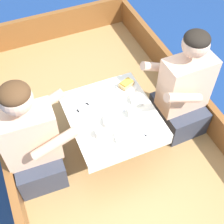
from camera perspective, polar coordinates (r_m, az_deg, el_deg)
ground_plane at (r=2.96m, az=0.53°, el=-10.04°), size 60.00×60.00×0.00m
boat_deck at (r=2.84m, az=0.55°, el=-8.59°), size 1.78×3.52×0.29m
gunwale_port at (r=2.54m, az=-17.92°, el=-11.43°), size 0.06×3.52×0.28m
gunwale_starboard at (r=2.92m, az=16.32°, el=0.41°), size 0.06×3.52×0.28m
bow_coaming at (r=3.77m, az=-10.36°, el=15.39°), size 1.66×0.06×0.32m
cockpit_table at (r=2.44m, az=0.00°, el=-0.99°), size 0.67×0.73×0.42m
person_port at (r=2.34m, az=-14.38°, el=-5.49°), size 0.54×0.46×0.99m
person_starboard at (r=2.64m, az=12.83°, el=3.47°), size 0.53×0.45×1.00m
plate_sandwich at (r=2.60m, az=2.63°, el=4.73°), size 0.18×0.18×0.01m
plate_bread at (r=2.53m, az=-5.71°, el=2.87°), size 0.15×0.15×0.01m
sandwich at (r=2.58m, az=2.66°, el=5.16°), size 0.14×0.11×0.05m
bowl_port_near at (r=2.24m, az=1.97°, el=-4.72°), size 0.11×0.11×0.04m
bowl_starboard_near at (r=2.33m, az=-0.00°, el=-1.74°), size 0.13×0.13×0.04m
bowl_center_far at (r=2.48m, az=4.70°, el=2.38°), size 0.12×0.12×0.04m
coffee_cup_port at (r=2.37m, az=3.86°, el=-0.16°), size 0.10×0.08×0.06m
coffee_cup_starboard at (r=2.25m, az=-2.14°, el=-4.07°), size 0.09×0.06×0.06m
utensil_fork_port at (r=2.45m, az=-3.66°, el=0.95°), size 0.10×0.16×0.00m
utensil_fork_starboard at (r=2.40m, az=-5.66°, el=-0.59°), size 0.05×0.17×0.00m
utensil_knife_starboard at (r=2.31m, az=5.51°, el=-3.54°), size 0.04×0.17×0.00m
utensil_spoon_starboard at (r=2.29m, az=6.02°, el=-4.26°), size 0.15×0.10×0.01m
utensil_spoon_center at (r=2.48m, az=1.58°, el=2.02°), size 0.05×0.17×0.01m
utensil_knife_port at (r=2.40m, az=-6.65°, el=-0.73°), size 0.05×0.17×0.00m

